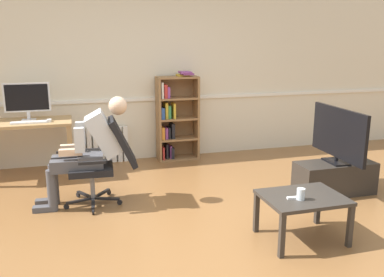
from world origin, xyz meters
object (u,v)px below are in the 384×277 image
Objects in this scene: bookshelf at (175,118)px; tv_screen at (338,134)px; drinking_glass at (301,194)px; spare_remote at (295,198)px; keyboard at (29,122)px; radiator at (105,145)px; computer_desk at (27,130)px; computer_mouse at (49,120)px; tv_stand at (335,178)px; coffee_table at (303,202)px; person_seated at (89,148)px; imac_monitor at (27,99)px; office_chair at (106,158)px.

tv_screen is (1.47, -1.95, 0.08)m from bookshelf.
drinking_glass is 0.68× the size of spare_remote.
keyboard is 1.21m from radiator.
computer_desk is 10.94× the size of drinking_glass.
bookshelf reaches higher than computer_desk.
computer_mouse reaches higher than tv_stand.
tv_screen is at bearing 42.89° from coffee_table.
keyboard is 2.06m from bookshelf.
spare_remote is (2.43, -2.62, -0.21)m from computer_desk.
radiator is 6.67× the size of drinking_glass.
computer_mouse is 3.36m from drinking_glass.
bookshelf is 1.11× the size of person_seated.
computer_desk is at bearing -158.78° from radiator.
computer_desk is 11.21× the size of computer_mouse.
person_seated reaches higher than drinking_glass.
radiator is at bearing 17.67° from imac_monitor.
drinking_glass is (1.46, -3.04, 0.21)m from radiator.
radiator is at bearing 140.80° from tv_stand.
person_seated is 2.29m from coffee_table.
drinking_glass is at bearing -82.06° from bookshelf.
bookshelf is 1.30× the size of tv_screen.
keyboard is 3.51m from drinking_glass.
keyboard is at bearing 135.59° from coffee_table.
office_chair is 0.21m from person_seated.
computer_desk reaches higher than drinking_glass.
bookshelf reaches higher than computer_mouse.
office_chair is at bearing 90.00° from person_seated.
computer_desk is 1.55× the size of coffee_table.
keyboard is 3.46m from spare_remote.
imac_monitor is at bearing 73.09° from computer_desk.
tv_stand is 1.36m from coffee_table.
tv_screen is at bearing -39.18° from radiator.
office_chair is at bearing -126.53° from spare_remote.
imac_monitor reaches higher than tv_stand.
bookshelf is (2.03, 0.21, -0.40)m from imac_monitor.
person_seated is at bearing -123.69° from spare_remote.
tv_screen reaches higher than computer_mouse.
radiator is 0.57× the size of person_seated.
tv_stand is (3.50, -1.74, -0.85)m from imac_monitor.
office_chair reaches higher than radiator.
bookshelf reaches higher than imac_monitor.
bookshelf is 13.00× the size of drinking_glass.
computer_mouse is 0.10× the size of tv_screen.
office_chair is at bearing 82.26° from tv_screen.
person_seated is 11.68× the size of drinking_glass.
keyboard is 0.37× the size of person_seated.
computer_desk is 1.64× the size of radiator.
imac_monitor is 0.62× the size of tv_stand.
computer_mouse reaches higher than coffee_table.
tv_screen reaches higher than coffee_table.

